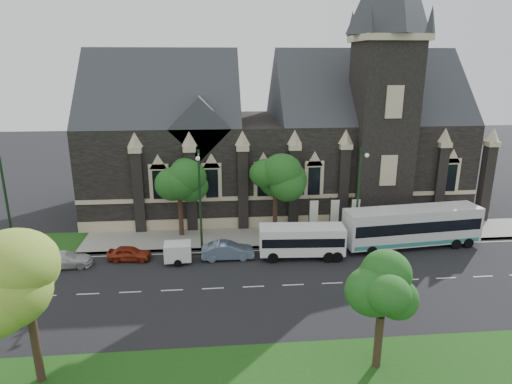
{
  "coord_description": "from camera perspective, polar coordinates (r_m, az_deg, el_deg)",
  "views": [
    {
      "loc": [
        -2.49,
        -29.56,
        16.18
      ],
      "look_at": [
        0.74,
        6.0,
        5.57
      ],
      "focal_mm": 31.14,
      "sensor_mm": 36.0,
      "label": 1
    }
  ],
  "objects": [
    {
      "name": "sidewalk",
      "position": [
        42.33,
        -1.44,
        -5.82
      ],
      "size": [
        80.0,
        5.0,
        0.15
      ],
      "primitive_type": "cube",
      "color": "gray",
      "rests_on": "ground"
    },
    {
      "name": "sedan",
      "position": [
        37.96,
        -3.67,
        -7.52
      ],
      "size": [
        4.44,
        1.6,
        1.46
      ],
      "primitive_type": "imported",
      "rotation": [
        0.0,
        0.0,
        1.58
      ],
      "color": "#6E849F",
      "rests_on": "ground"
    },
    {
      "name": "street_lamp_mid",
      "position": [
        38.32,
        -7.23,
        -0.38
      ],
      "size": [
        0.36,
        1.88,
        9.0
      ],
      "color": "#163217",
      "rests_on": "ground"
    },
    {
      "name": "tree_walk_right",
      "position": [
        41.98,
        2.78,
        2.23
      ],
      "size": [
        4.08,
        4.08,
        7.8
      ],
      "color": "black",
      "rests_on": "ground"
    },
    {
      "name": "banner_flag_center",
      "position": [
        42.35,
        9.86,
        -2.72
      ],
      "size": [
        0.9,
        0.1,
        4.0
      ],
      "color": "#163217",
      "rests_on": "ground"
    },
    {
      "name": "banner_flag_left",
      "position": [
        41.89,
        7.21,
        -2.82
      ],
      "size": [
        0.9,
        0.1,
        4.0
      ],
      "color": "#163217",
      "rests_on": "ground"
    },
    {
      "name": "car_far_red",
      "position": [
        39.12,
        -15.95,
        -7.59
      ],
      "size": [
        3.73,
        1.79,
        1.23
      ],
      "primitive_type": "imported",
      "rotation": [
        0.0,
        0.0,
        1.47
      ],
      "color": "maroon",
      "rests_on": "ground"
    },
    {
      "name": "tour_coach",
      "position": [
        42.2,
        19.42,
        -4.13
      ],
      "size": [
        12.57,
        3.87,
        3.61
      ],
      "rotation": [
        0.0,
        0.0,
        0.1
      ],
      "color": "silver",
      "rests_on": "ground"
    },
    {
      "name": "tree_park_near",
      "position": [
        24.78,
        -27.01,
        -8.59
      ],
      "size": [
        4.42,
        4.42,
        8.56
      ],
      "color": "black",
      "rests_on": "ground"
    },
    {
      "name": "tree_park_east",
      "position": [
        24.87,
        16.22,
        -11.88
      ],
      "size": [
        3.4,
        3.4,
        6.28
      ],
      "color": "black",
      "rests_on": "ground"
    },
    {
      "name": "street_lamp_far",
      "position": [
        42.11,
        -29.54,
        -0.91
      ],
      "size": [
        0.36,
        1.88,
        9.0
      ],
      "color": "#163217",
      "rests_on": "ground"
    },
    {
      "name": "box_trailer",
      "position": [
        37.65,
        -10.02,
        -7.56
      ],
      "size": [
        3.22,
        1.89,
        1.7
      ],
      "rotation": [
        0.0,
        0.0,
        0.05
      ],
      "color": "silver",
      "rests_on": "ground"
    },
    {
      "name": "banner_flag_right",
      "position": [
        42.91,
        12.44,
        -2.62
      ],
      "size": [
        0.9,
        0.1,
        4.0
      ],
      "color": "#163217",
      "rests_on": "ground"
    },
    {
      "name": "street_lamp_near",
      "position": [
        40.28,
        13.09,
        0.15
      ],
      "size": [
        0.36,
        1.88,
        9.0
      ],
      "color": "#163217",
      "rests_on": "ground"
    },
    {
      "name": "tree_walk_left",
      "position": [
        41.73,
        -9.57,
        1.81
      ],
      "size": [
        3.91,
        3.91,
        7.64
      ],
      "color": "black",
      "rests_on": "ground"
    },
    {
      "name": "ground",
      "position": [
        33.8,
        -0.34,
        -12.06
      ],
      "size": [
        160.0,
        160.0,
        0.0
      ],
      "primitive_type": "plane",
      "color": "black",
      "rests_on": "ground"
    },
    {
      "name": "museum",
      "position": [
        49.59,
        3.73,
        7.21
      ],
      "size": [
        40.0,
        17.7,
        29.9
      ],
      "color": "black",
      "rests_on": "ground"
    },
    {
      "name": "car_far_white",
      "position": [
        39.69,
        -23.43,
        -7.96
      ],
      "size": [
        4.54,
        2.1,
        1.28
      ],
      "primitive_type": "imported",
      "rotation": [
        0.0,
        0.0,
        1.64
      ],
      "color": "silver",
      "rests_on": "ground"
    },
    {
      "name": "shuttle_bus",
      "position": [
        38.04,
        5.92,
        -6.09
      ],
      "size": [
        7.27,
        2.88,
        2.76
      ],
      "rotation": [
        0.0,
        0.0,
        -0.06
      ],
      "color": "white",
      "rests_on": "ground"
    }
  ]
}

